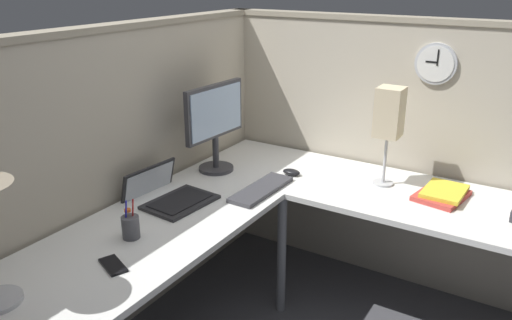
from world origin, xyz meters
TOP-DOWN VIEW (x-y plane):
  - cubicle_wall_back at (-0.36, 0.87)m, footprint 2.57×0.12m
  - cubicle_wall_right at (0.87, -0.27)m, footprint 0.12×2.37m
  - desk at (-0.15, -0.05)m, footprint 2.35×2.15m
  - monitor at (0.23, 0.64)m, footprint 0.46×0.20m
  - laptop at (-0.22, 0.62)m, footprint 0.37×0.41m
  - keyboard at (0.11, 0.26)m, footprint 0.43×0.15m
  - computer_mouse at (0.39, 0.23)m, footprint 0.06×0.10m
  - pen_cup at (-0.61, 0.48)m, footprint 0.08×0.08m
  - cell_phone at (-0.81, 0.38)m, footprint 0.12×0.16m
  - book_stack at (0.52, -0.56)m, footprint 0.31×0.26m
  - desk_lamp_paper at (0.53, -0.25)m, footprint 0.13×0.13m
  - wall_clock at (0.82, -0.39)m, footprint 0.04×0.22m

SIDE VIEW (x-z plane):
  - desk at x=-0.15m, z-range 0.27..1.00m
  - cell_phone at x=-0.81m, z-range 0.73..0.74m
  - keyboard at x=0.11m, z-range 0.73..0.75m
  - computer_mouse at x=0.39m, z-range 0.73..0.76m
  - book_stack at x=0.52m, z-range 0.73..0.77m
  - laptop at x=-0.22m, z-range 0.65..0.86m
  - pen_cup at x=-0.61m, z-range 0.69..0.87m
  - cubicle_wall_back at x=-0.36m, z-range 0.00..1.58m
  - cubicle_wall_right at x=0.87m, z-range 0.00..1.58m
  - monitor at x=0.23m, z-range 0.77..1.27m
  - desk_lamp_paper at x=0.53m, z-range 0.85..1.38m
  - wall_clock at x=0.82m, z-range 1.24..1.46m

